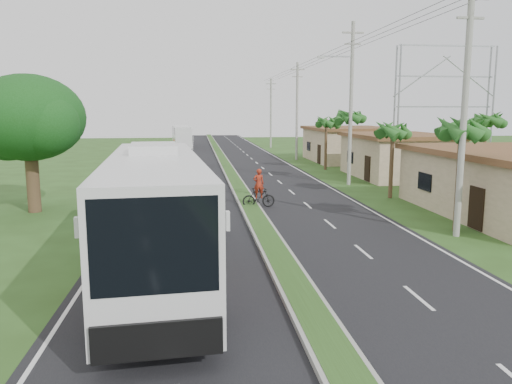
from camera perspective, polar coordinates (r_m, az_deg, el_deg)
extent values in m
plane|color=#2A4519|center=(19.57, 2.33, -7.22)|extent=(180.00, 180.00, 0.00)
cube|color=black|center=(39.04, -2.36, 1.05)|extent=(14.00, 160.00, 0.02)
cube|color=gray|center=(39.03, -2.36, 1.18)|extent=(1.20, 160.00, 0.17)
cube|color=#2A4519|center=(39.01, -2.36, 1.31)|extent=(0.95, 160.00, 0.02)
cube|color=silver|center=(39.09, -12.20, 0.85)|extent=(0.12, 160.00, 0.01)
cube|color=silver|center=(40.12, 7.22, 1.19)|extent=(0.12, 160.00, 0.01)
cube|color=tan|center=(44.13, 15.89, 3.83)|extent=(7.00, 10.00, 3.35)
cube|color=brown|center=(44.01, 15.99, 6.21)|extent=(7.60, 10.60, 0.32)
cube|color=tan|center=(57.25, 10.49, 5.25)|extent=(8.00, 11.00, 3.50)
cube|color=brown|center=(57.16, 10.54, 7.16)|extent=(8.60, 11.60, 0.32)
cylinder|color=#473321|center=(24.85, 22.15, 1.51)|extent=(0.26, 0.26, 5.00)
cylinder|color=#473321|center=(33.12, 15.23, 3.27)|extent=(0.26, 0.26, 4.60)
cylinder|color=#473321|center=(39.45, 10.63, 4.92)|extent=(0.26, 0.26, 5.40)
cylinder|color=#473321|center=(48.23, 7.98, 5.38)|extent=(0.26, 0.26, 4.80)
cylinder|color=#473321|center=(39.42, 24.59, 4.10)|extent=(0.26, 0.26, 5.20)
cylinder|color=#473321|center=(30.11, -24.17, 1.65)|extent=(0.70, 0.70, 4.00)
ellipsoid|color=#123F11|center=(29.91, -24.57, 7.74)|extent=(6.00, 6.00, 4.68)
sphere|color=#123F11|center=(31.12, -26.54, 6.71)|extent=(3.80, 3.80, 3.80)
sphere|color=#123F11|center=(28.61, -22.83, 7.22)|extent=(3.40, 3.40, 3.40)
cylinder|color=gray|center=(23.54, 22.70, 8.42)|extent=(0.28, 0.28, 11.00)
cube|color=gray|center=(23.86, 23.31, 17.81)|extent=(1.20, 0.10, 0.10)
cylinder|color=gray|center=(38.31, 10.79, 9.73)|extent=(0.28, 0.28, 12.00)
cube|color=gray|center=(38.72, 11.03, 17.45)|extent=(1.60, 0.12, 0.12)
cube|color=gray|center=(38.61, 11.00, 16.27)|extent=(1.20, 0.10, 0.10)
cube|color=gray|center=(38.17, 9.18, 15.05)|extent=(2.40, 0.10, 0.10)
cylinder|color=gray|center=(57.69, 4.71, 9.13)|extent=(0.28, 0.28, 11.00)
cube|color=gray|center=(57.88, 4.77, 13.78)|extent=(1.60, 0.12, 0.12)
cube|color=gray|center=(57.82, 4.76, 12.99)|extent=(1.20, 0.10, 0.10)
cylinder|color=gray|center=(77.39, 1.71, 8.97)|extent=(0.28, 0.28, 10.50)
cube|color=gray|center=(77.50, 1.72, 12.27)|extent=(1.60, 0.12, 0.12)
cube|color=gray|center=(77.46, 1.72, 11.67)|extent=(1.20, 0.10, 0.10)
cylinder|color=gray|center=(52.04, 15.98, 9.36)|extent=(0.18, 0.18, 12.00)
cylinder|color=gray|center=(56.64, 25.45, 8.79)|extent=(0.18, 0.18, 12.00)
cylinder|color=gray|center=(52.96, 15.55, 9.37)|extent=(0.18, 0.18, 12.00)
cylinder|color=gray|center=(57.50, 24.92, 8.81)|extent=(0.18, 0.18, 12.00)
cube|color=gray|center=(54.60, 20.67, 9.10)|extent=(10.00, 0.14, 0.14)
cube|color=gray|center=(54.71, 20.86, 12.24)|extent=(10.00, 0.14, 0.14)
cube|color=gray|center=(54.98, 21.04, 15.35)|extent=(10.00, 0.14, 0.14)
cube|color=silver|center=(16.92, -11.43, -1.99)|extent=(3.89, 13.80, 3.57)
cube|color=black|center=(17.47, -11.51, 0.97)|extent=(3.72, 11.08, 1.43)
cube|color=black|center=(10.22, -11.50, -6.06)|extent=(2.56, 0.34, 2.00)
cube|color=#A90E12|center=(15.75, -11.34, -5.49)|extent=(3.34, 6.11, 0.62)
cube|color=yellow|center=(17.47, -11.32, -5.00)|extent=(3.14, 3.62, 0.28)
cube|color=silver|center=(18.02, -11.63, 4.92)|extent=(1.80, 2.84, 0.32)
cylinder|color=black|center=(13.32, -16.84, -12.96)|extent=(0.45, 1.20, 1.18)
cylinder|color=black|center=(13.31, -5.51, -12.62)|extent=(0.45, 1.20, 1.18)
cylinder|color=black|center=(20.88, -14.82, -4.80)|extent=(0.45, 1.20, 1.18)
cylinder|color=black|center=(20.87, -7.76, -4.58)|extent=(0.45, 1.20, 1.18)
cube|color=silver|center=(78.97, -8.50, 6.31)|extent=(3.39, 11.36, 3.11)
cube|color=black|center=(79.41, -8.54, 7.00)|extent=(3.19, 8.46, 1.06)
cube|color=#CD4814|center=(78.03, -8.45, 5.84)|extent=(2.94, 5.55, 0.34)
cylinder|color=black|center=(74.37, -9.09, 5.17)|extent=(0.37, 0.96, 0.93)
cylinder|color=black|center=(74.50, -7.44, 5.21)|extent=(0.37, 0.96, 0.93)
cylinder|color=black|center=(83.10, -9.39, 5.57)|extent=(0.37, 0.96, 0.93)
cylinder|color=black|center=(83.22, -7.91, 5.61)|extent=(0.37, 0.96, 0.93)
imported|color=black|center=(28.92, 0.31, -0.68)|extent=(1.92, 0.64, 1.14)
imported|color=maroon|center=(28.79, 0.31, 0.97)|extent=(0.65, 0.45, 1.72)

